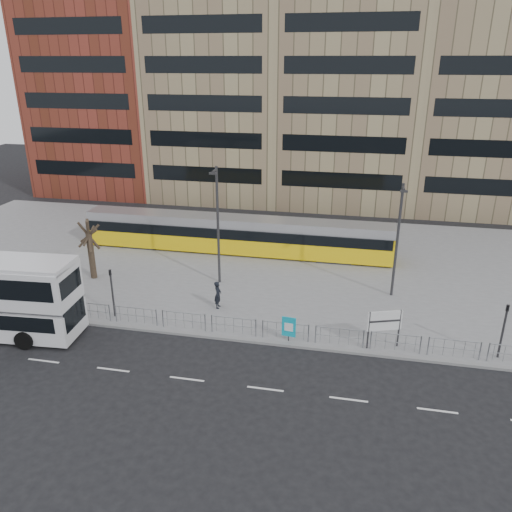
% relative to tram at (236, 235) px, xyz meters
% --- Properties ---
extents(ground, '(120.00, 120.00, 0.00)m').
position_rel_tram_xyz_m(ground, '(3.72, -13.40, -1.63)').
color(ground, black).
rests_on(ground, ground).
extents(plaza, '(64.00, 24.00, 0.15)m').
position_rel_tram_xyz_m(plaza, '(3.72, -1.40, -1.56)').
color(plaza, slate).
rests_on(plaza, ground).
extents(kerb, '(64.00, 0.25, 0.17)m').
position_rel_tram_xyz_m(kerb, '(3.72, -13.35, -1.56)').
color(kerb, gray).
rests_on(kerb, ground).
extents(building_row, '(70.40, 18.40, 31.20)m').
position_rel_tram_xyz_m(building_row, '(5.26, 20.87, 11.28)').
color(building_row, maroon).
rests_on(building_row, ground).
extents(pedestrian_barrier, '(32.07, 0.07, 1.10)m').
position_rel_tram_xyz_m(pedestrian_barrier, '(5.72, -12.90, -0.65)').
color(pedestrian_barrier, '#999CA1').
rests_on(pedestrian_barrier, plaza).
extents(road_markings, '(62.00, 0.12, 0.01)m').
position_rel_tram_xyz_m(road_markings, '(4.72, -17.40, -1.63)').
color(road_markings, white).
rests_on(road_markings, ground).
extents(tram, '(25.04, 2.41, 2.95)m').
position_rel_tram_xyz_m(tram, '(0.00, 0.00, 0.00)').
color(tram, yellow).
rests_on(tram, plaza).
extents(station_sign, '(1.84, 0.70, 2.21)m').
position_rel_tram_xyz_m(station_sign, '(11.36, -12.60, 0.05)').
color(station_sign, '#2D2D30').
rests_on(station_sign, plaza).
extents(ad_panel, '(0.80, 0.15, 1.49)m').
position_rel_tram_xyz_m(ad_panel, '(6.22, -13.00, -0.61)').
color(ad_panel, '#2D2D30').
rests_on(ad_panel, plaza).
extents(pedestrian, '(0.46, 0.68, 1.79)m').
position_rel_tram_xyz_m(pedestrian, '(1.24, -9.88, -0.58)').
color(pedestrian, black).
rests_on(pedestrian, plaza).
extents(traffic_light_west, '(0.23, 0.25, 3.10)m').
position_rel_tram_xyz_m(traffic_light_west, '(-4.70, -12.27, 0.49)').
color(traffic_light_west, '#2D2D30').
rests_on(traffic_light_west, plaza).
extents(traffic_light_east, '(0.23, 0.25, 3.10)m').
position_rel_tram_xyz_m(traffic_light_east, '(17.38, -12.37, 0.49)').
color(traffic_light_east, '#2D2D30').
rests_on(traffic_light_east, plaza).
extents(lamp_post_west, '(0.45, 1.04, 8.29)m').
position_rel_tram_xyz_m(lamp_post_west, '(0.28, -6.15, 3.04)').
color(lamp_post_west, '#2D2D30').
rests_on(lamp_post_west, plaza).
extents(lamp_post_east, '(0.45, 1.04, 7.65)m').
position_rel_tram_xyz_m(lamp_post_east, '(12.16, -5.83, 2.71)').
color(lamp_post_east, '#2D2D30').
rests_on(lamp_post_east, plaza).
extents(bare_tree, '(4.05, 4.05, 6.45)m').
position_rel_tram_xyz_m(bare_tree, '(-8.86, -7.18, 3.11)').
color(bare_tree, black).
rests_on(bare_tree, plaza).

